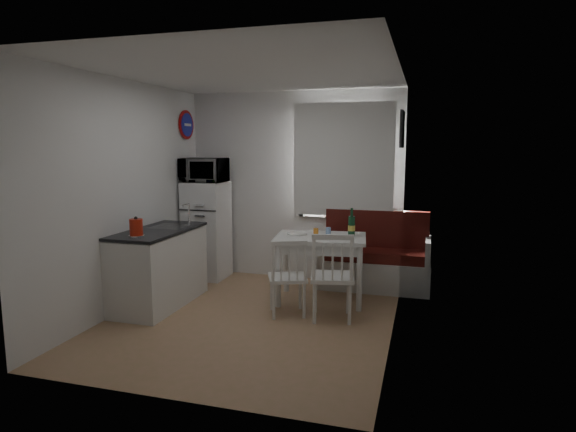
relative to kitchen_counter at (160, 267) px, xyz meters
name	(u,v)px	position (x,y,z in m)	size (l,w,h in m)	color
floor	(251,318)	(1.20, -0.16, -0.46)	(3.00, 3.50, 0.02)	tan
ceiling	(248,72)	(1.20, -0.16, 2.14)	(3.00, 3.50, 0.02)	white
wall_back	(294,186)	(1.20, 1.59, 0.84)	(3.00, 0.02, 2.60)	white
wall_front	(163,227)	(1.20, -1.91, 0.84)	(3.00, 0.02, 2.60)	white
wall_left	(126,196)	(-0.30, -0.16, 0.84)	(0.02, 3.50, 2.60)	white
wall_right	(396,205)	(2.70, -0.16, 0.84)	(0.02, 3.50, 2.60)	white
window	(344,164)	(1.90, 1.56, 1.17)	(1.22, 0.06, 1.47)	white
curtain	(343,160)	(1.90, 1.49, 1.22)	(1.35, 0.02, 1.50)	white
kitchen_counter	(160,267)	(0.00, 0.00, 0.00)	(0.62, 1.32, 1.16)	white
wall_sign	(187,125)	(-0.27, 1.29, 1.69)	(0.40, 0.40, 0.03)	#19229B
picture_frame	(402,129)	(2.67, 0.94, 1.59)	(0.04, 0.52, 0.42)	black
bench	(374,263)	(2.36, 1.36, -0.12)	(1.42, 0.55, 1.02)	white
dining_table	(321,243)	(1.79, 0.66, 0.25)	(1.14, 0.87, 0.79)	white
chair_left	(285,269)	(1.54, 0.00, 0.08)	(0.52, 0.52, 0.46)	white
chair_right	(330,267)	(2.04, -0.01, 0.14)	(0.53, 0.51, 0.52)	white
fridge	(207,230)	(0.02, 1.24, 0.23)	(0.55, 0.55, 1.36)	white
microwave	(204,170)	(0.02, 1.19, 1.07)	(0.60, 0.40, 0.33)	white
kettle	(136,228)	(0.05, -0.51, 0.55)	(0.16, 0.16, 0.22)	red
wine_bottle	(352,222)	(2.14, 0.76, 0.51)	(0.09, 0.09, 0.34)	#164727
drinking_glass_orange	(316,232)	(1.74, 0.61, 0.39)	(0.06, 0.06, 0.10)	orange
drinking_glass_blue	(328,232)	(1.87, 0.71, 0.39)	(0.06, 0.06, 0.10)	#8CB3EE
plate	(297,234)	(1.49, 0.68, 0.35)	(0.24, 0.24, 0.02)	white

